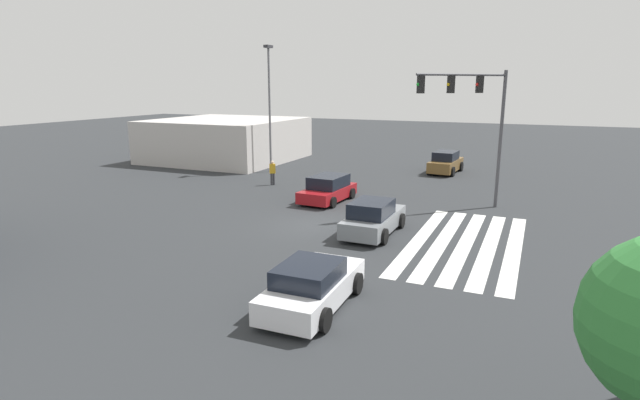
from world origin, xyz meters
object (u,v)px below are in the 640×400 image
object	(u,v)px
pedestrian	(273,172)
car_2	(373,218)
car_1	(328,189)
car_3	(312,286)
traffic_signal_mast	(476,109)
car_0	(446,163)
street_light_pole_a	(269,99)

from	to	relation	value
pedestrian	car_2	bearing A→B (deg)	8.62
car_1	car_3	bearing A→B (deg)	24.48
traffic_signal_mast	pedestrian	bearing A→B (deg)	-52.43
car_0	car_1	xyz separation A→B (m)	(-12.16, 4.45, -0.07)
car_1	car_3	xyz separation A→B (m)	(-12.99, -5.00, -0.03)
traffic_signal_mast	street_light_pole_a	world-z (taller)	street_light_pole_a
car_1	car_2	size ratio (longest dim) A/B	0.97
car_1	pedestrian	bearing A→B (deg)	-115.22
traffic_signal_mast	car_3	size ratio (longest dim) A/B	1.62
car_0	car_3	size ratio (longest dim) A/B	0.97
car_0	street_light_pole_a	xyz separation A→B (m)	(-4.87, 12.26, 4.69)
car_0	car_3	bearing A→B (deg)	-174.23
car_3	pedestrian	distance (m)	18.80
street_light_pole_a	traffic_signal_mast	bearing A→B (deg)	-111.63
traffic_signal_mast	car_2	world-z (taller)	traffic_signal_mast
car_0	traffic_signal_mast	bearing A→B (deg)	-159.20
traffic_signal_mast	car_2	bearing A→B (deg)	16.88
traffic_signal_mast	car_1	distance (m)	9.00
car_0	car_2	xyz separation A→B (m)	(-17.24, 0.12, -0.05)
car_2	car_3	world-z (taller)	car_2
pedestrian	street_light_pole_a	distance (m)	6.90
pedestrian	car_0	bearing A→B (deg)	92.49
traffic_signal_mast	car_2	xyz separation A→B (m)	(-6.23, 3.33, -4.55)
car_1	street_light_pole_a	bearing A→B (deg)	-129.58
car_1	car_3	size ratio (longest dim) A/B	0.95
car_1	car_3	distance (m)	13.92
car_0	car_2	size ratio (longest dim) A/B	0.99
car_0	car_3	xyz separation A→B (m)	(-25.15, -0.54, -0.10)
car_3	street_light_pole_a	world-z (taller)	street_light_pole_a
traffic_signal_mast	pedestrian	world-z (taller)	traffic_signal_mast
car_1	pedestrian	size ratio (longest dim) A/B	2.61
car_0	street_light_pole_a	distance (m)	14.00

